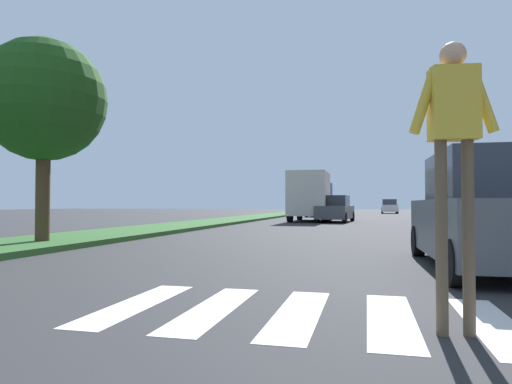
% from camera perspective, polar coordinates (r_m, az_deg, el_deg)
% --- Properties ---
extents(ground_plane, '(140.00, 140.00, 0.00)m').
position_cam_1_polar(ground_plane, '(27.39, 13.24, -3.80)').
color(ground_plane, '#2D2D30').
extents(crosswalk, '(4.95, 2.20, 0.01)m').
position_cam_1_polar(crosswalk, '(4.74, 10.91, -14.94)').
color(crosswalk, silver).
rests_on(crosswalk, ground_plane).
extents(median_strip, '(3.18, 64.00, 0.15)m').
position_cam_1_polar(median_strip, '(26.77, -4.80, -3.72)').
color(median_strip, '#2D5B28').
rests_on(median_strip, ground_plane).
extents(tree_mid, '(3.20, 3.20, 5.30)m').
position_cam_1_polar(tree_mid, '(13.40, -25.02, 10.31)').
color(tree_mid, '#4C3823').
rests_on(tree_mid, median_strip).
extents(pedestrian_performer, '(0.75, 0.29, 2.49)m').
position_cam_1_polar(pedestrian_performer, '(4.24, 23.53, 6.13)').
color(pedestrian_performer, brown).
rests_on(pedestrian_performer, ground_plane).
extents(suv_crossing, '(2.08, 4.65, 1.97)m').
position_cam_1_polar(suv_crossing, '(8.60, 27.03, -2.53)').
color(suv_crossing, '#474C51').
rests_on(suv_crossing, ground_plane).
extents(sedan_midblock, '(2.22, 4.63, 1.63)m').
position_cam_1_polar(sedan_midblock, '(28.40, 9.89, -2.19)').
color(sedan_midblock, '#474C51').
rests_on(sedan_midblock, ground_plane).
extents(sedan_distant, '(2.12, 4.21, 1.66)m').
position_cam_1_polar(sedan_distant, '(40.40, 7.90, -1.98)').
color(sedan_distant, '#B7B7BC').
rests_on(sedan_distant, ground_plane).
extents(sedan_far_horizon, '(1.99, 4.30, 1.68)m').
position_cam_1_polar(sedan_far_horizon, '(56.13, 16.37, -1.79)').
color(sedan_far_horizon, silver).
rests_on(sedan_far_horizon, ground_plane).
extents(truck_box_delivery, '(2.40, 6.20, 3.10)m').
position_cam_1_polar(truck_box_delivery, '(29.58, 6.88, -0.49)').
color(truck_box_delivery, navy).
rests_on(truck_box_delivery, ground_plane).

